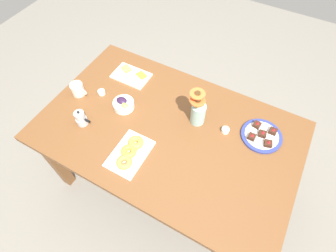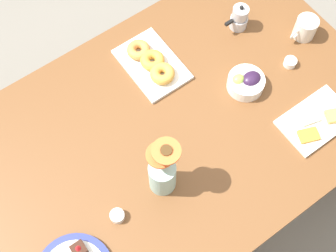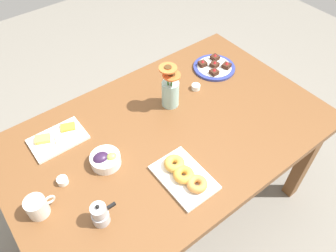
{
  "view_description": "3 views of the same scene",
  "coord_description": "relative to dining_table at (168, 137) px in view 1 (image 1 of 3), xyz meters",
  "views": [
    {
      "loc": [
        0.44,
        -0.8,
        2.09
      ],
      "look_at": [
        0.0,
        0.0,
        0.78
      ],
      "focal_mm": 28.0,
      "sensor_mm": 36.0,
      "label": 1
    },
    {
      "loc": [
        0.41,
        0.57,
        2.25
      ],
      "look_at": [
        0.0,
        0.0,
        0.78
      ],
      "focal_mm": 50.0,
      "sensor_mm": 36.0,
      "label": 2
    },
    {
      "loc": [
        -0.65,
        -0.85,
        1.96
      ],
      "look_at": [
        0.0,
        0.0,
        0.78
      ],
      "focal_mm": 35.0,
      "sensor_mm": 36.0,
      "label": 3
    }
  ],
  "objects": [
    {
      "name": "grape_bowl",
      "position": [
        -0.34,
        0.02,
        0.12
      ],
      "size": [
        0.14,
        0.14,
        0.07
      ],
      "color": "white",
      "rests_on": "dining_table"
    },
    {
      "name": "croissant_platter",
      "position": [
        -0.11,
        -0.26,
        0.11
      ],
      "size": [
        0.19,
        0.28,
        0.05
      ],
      "color": "white",
      "rests_on": "dining_table"
    },
    {
      "name": "moka_pot",
      "position": [
        -0.5,
        -0.21,
        0.13
      ],
      "size": [
        0.11,
        0.07,
        0.12
      ],
      "color": "#B7B7BC",
      "rests_on": "dining_table"
    },
    {
      "name": "cheese_platter",
      "position": [
        -0.46,
        0.28,
        0.1
      ],
      "size": [
        0.26,
        0.17,
        0.03
      ],
      "color": "white",
      "rests_on": "dining_table"
    },
    {
      "name": "dessert_plate",
      "position": [
        0.52,
        0.23,
        0.1
      ],
      "size": [
        0.25,
        0.25,
        0.05
      ],
      "color": "navy",
      "rests_on": "dining_table"
    },
    {
      "name": "dining_table",
      "position": [
        0.0,
        0.0,
        0.0
      ],
      "size": [
        1.6,
        1.0,
        0.74
      ],
      "color": "brown",
      "rests_on": "ground_plane"
    },
    {
      "name": "jam_cup_berry",
      "position": [
        -0.54,
        0.04,
        0.1
      ],
      "size": [
        0.05,
        0.05,
        0.03
      ],
      "color": "white",
      "rests_on": "dining_table"
    },
    {
      "name": "flower_vase",
      "position": [
        0.13,
        0.15,
        0.18
      ],
      "size": [
        0.11,
        0.11,
        0.26
      ],
      "color": "#99C1B7",
      "rests_on": "dining_table"
    },
    {
      "name": "coffee_mug",
      "position": [
        -0.68,
        -0.03,
        0.13
      ],
      "size": [
        0.12,
        0.09,
        0.09
      ],
      "color": "beige",
      "rests_on": "dining_table"
    },
    {
      "name": "ground_plane",
      "position": [
        0.0,
        0.0,
        -0.65
      ],
      "size": [
        6.0,
        6.0,
        0.0
      ],
      "primitive_type": "plane",
      "color": "slate"
    },
    {
      "name": "jam_cup_honey",
      "position": [
        0.32,
        0.16,
        0.1
      ],
      "size": [
        0.05,
        0.05,
        0.03
      ],
      "color": "white",
      "rests_on": "dining_table"
    }
  ]
}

